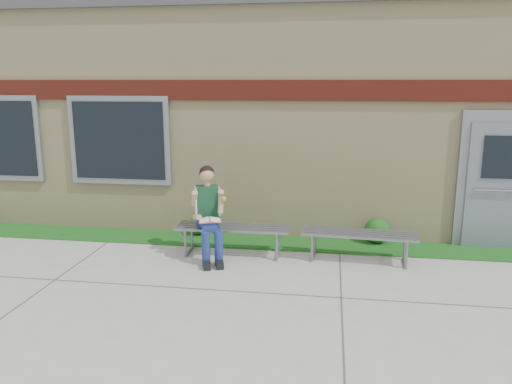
# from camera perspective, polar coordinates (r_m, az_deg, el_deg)

# --- Properties ---
(ground) EXTENTS (80.00, 80.00, 0.00)m
(ground) POSITION_cam_1_polar(r_m,az_deg,el_deg) (6.30, 0.43, -13.32)
(ground) COLOR #9E9E99
(ground) RESTS_ON ground
(grass_strip) EXTENTS (16.00, 0.80, 0.02)m
(grass_strip) POSITION_cam_1_polar(r_m,az_deg,el_deg) (8.69, 2.88, -5.85)
(grass_strip) COLOR #155018
(grass_strip) RESTS_ON ground
(school_building) EXTENTS (16.20, 6.22, 4.20)m
(school_building) POSITION_cam_1_polar(r_m,az_deg,el_deg) (11.65, 4.68, 9.30)
(school_building) COLOR beige
(school_building) RESTS_ON ground
(bench_left) EXTENTS (1.83, 0.56, 0.47)m
(bench_left) POSITION_cam_1_polar(r_m,az_deg,el_deg) (8.07, -2.68, -4.66)
(bench_left) COLOR slate
(bench_left) RESTS_ON ground
(bench_right) EXTENTS (1.79, 0.62, 0.46)m
(bench_right) POSITION_cam_1_polar(r_m,az_deg,el_deg) (7.94, 11.68, -5.29)
(bench_right) COLOR slate
(bench_right) RESTS_ON ground
(girl) EXTENTS (0.65, 0.93, 1.46)m
(girl) POSITION_cam_1_polar(r_m,az_deg,el_deg) (7.84, -5.43, -2.27)
(girl) COLOR navy
(girl) RESTS_ON ground
(shrub_mid) EXTENTS (0.34, 0.34, 0.34)m
(shrub_mid) POSITION_cam_1_polar(r_m,az_deg,el_deg) (9.14, -6.57, -3.80)
(shrub_mid) COLOR #155018
(shrub_mid) RESTS_ON grass_strip
(shrub_east) EXTENTS (0.43, 0.43, 0.43)m
(shrub_east) POSITION_cam_1_polar(r_m,az_deg,el_deg) (8.87, 13.71, -4.31)
(shrub_east) COLOR #155018
(shrub_east) RESTS_ON grass_strip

